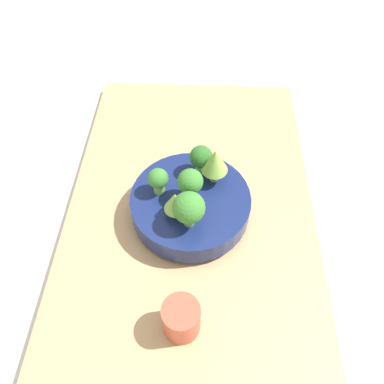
{
  "coord_description": "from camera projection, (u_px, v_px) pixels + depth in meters",
  "views": [
    {
      "loc": [
        0.53,
        0.02,
        0.79
      ],
      "look_at": [
        0.02,
        0.0,
        0.12
      ],
      "focal_mm": 35.0,
      "sensor_mm": 36.0,
      "label": 1
    }
  ],
  "objects": [
    {
      "name": "ground_plane",
      "position": [
        191.0,
        217.0,
        0.95
      ],
      "size": [
        6.0,
        6.0,
        0.0
      ],
      "primitive_type": "plane",
      "color": "silver"
    },
    {
      "name": "broccoli_floret_right",
      "position": [
        190.0,
        208.0,
        0.77
      ],
      "size": [
        0.07,
        0.07,
        0.09
      ],
      "color": "#6BA34C",
      "rests_on": "bowl"
    },
    {
      "name": "cup",
      "position": [
        181.0,
        319.0,
        0.71
      ],
      "size": [
        0.07,
        0.07,
        0.09
      ],
      "color": "#C64C38",
      "rests_on": "table"
    },
    {
      "name": "broccoli_floret_left",
      "position": [
        201.0,
        158.0,
        0.87
      ],
      "size": [
        0.05,
        0.05,
        0.08
      ],
      "color": "#7AB256",
      "rests_on": "bowl"
    },
    {
      "name": "romanesco_piece_near",
      "position": [
        175.0,
        202.0,
        0.79
      ],
      "size": [
        0.05,
        0.05,
        0.07
      ],
      "color": "#7AB256",
      "rests_on": "bowl"
    },
    {
      "name": "bowl",
      "position": [
        192.0,
        205.0,
        0.88
      ],
      "size": [
        0.28,
        0.28,
        0.07
      ],
      "color": "navy",
      "rests_on": "table"
    },
    {
      "name": "romanesco_piece_far",
      "position": [
        215.0,
        161.0,
        0.84
      ],
      "size": [
        0.06,
        0.06,
        0.1
      ],
      "color": "#7AB256",
      "rests_on": "bowl"
    },
    {
      "name": "broccoli_floret_front",
      "position": [
        158.0,
        181.0,
        0.83
      ],
      "size": [
        0.05,
        0.05,
        0.07
      ],
      "color": "#7AB256",
      "rests_on": "bowl"
    },
    {
      "name": "table",
      "position": [
        191.0,
        213.0,
        0.94
      ],
      "size": [
        1.0,
        0.6,
        0.04
      ],
      "color": "tan",
      "rests_on": "ground_plane"
    },
    {
      "name": "broccoli_floret_center",
      "position": [
        192.0,
        183.0,
        0.82
      ],
      "size": [
        0.06,
        0.06,
        0.09
      ],
      "color": "#7AB256",
      "rests_on": "bowl"
    }
  ]
}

